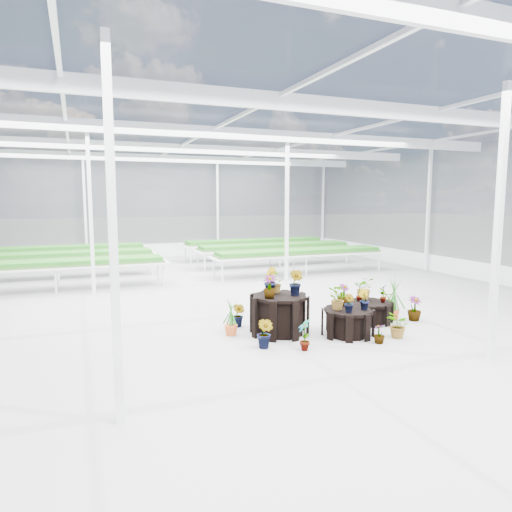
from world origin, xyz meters
name	(u,v)px	position (x,y,z in m)	size (l,w,h in m)	color
ground_plane	(242,318)	(0.00, 0.00, 0.00)	(24.00, 24.00, 0.00)	gray
greenhouse_shell	(241,218)	(0.00, 0.00, 2.25)	(18.00, 24.00, 4.50)	white
steel_frame	(241,218)	(0.00, 0.00, 2.25)	(18.00, 24.00, 4.50)	silver
nursery_benches	(176,260)	(0.00, 7.20, 0.42)	(16.00, 7.00, 0.84)	silver
plinth_tall	(279,315)	(0.29, -1.40, 0.39)	(1.14, 1.14, 0.78)	black
plinth_mid	(348,322)	(1.49, -2.00, 0.26)	(0.99, 0.99, 0.52)	black
plinth_low	(369,312)	(2.49, -1.30, 0.22)	(0.98, 0.98, 0.44)	black
nursery_plants	(339,302)	(1.71, -1.34, 0.51)	(4.68, 2.82, 1.32)	#1F6019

